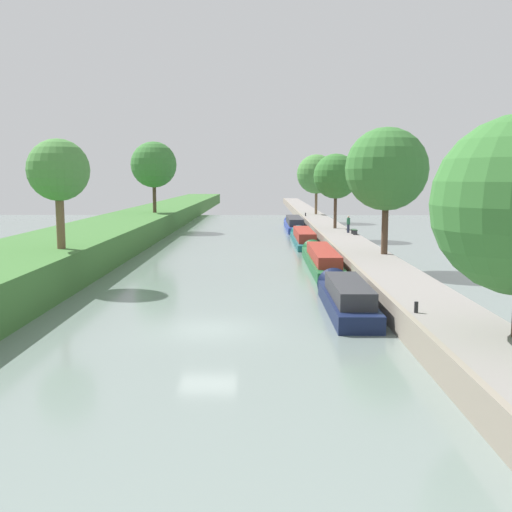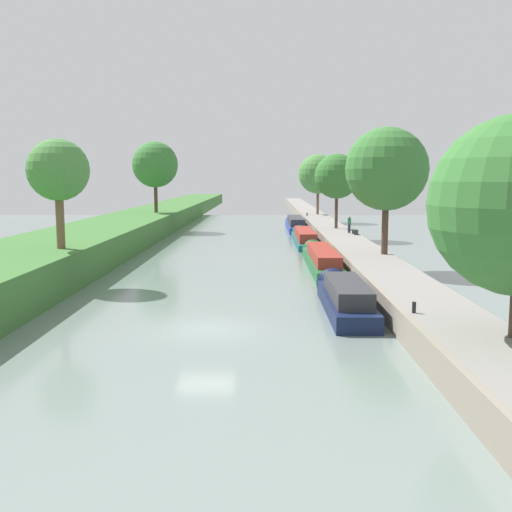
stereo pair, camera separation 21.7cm
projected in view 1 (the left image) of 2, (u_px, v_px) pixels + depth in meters
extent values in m
plane|color=slate|center=(208.00, 329.00, 26.36)|extent=(160.00, 160.00, 0.00)
cube|color=gray|center=(436.00, 316.00, 26.20)|extent=(3.38, 260.00, 1.20)
cube|color=gray|center=(394.00, 316.00, 26.21)|extent=(0.25, 260.00, 1.25)
cube|color=#141E42|center=(347.00, 304.00, 29.67)|extent=(2.00, 9.03, 0.79)
cube|color=#333338|center=(349.00, 290.00, 29.12)|extent=(1.64, 6.32, 0.80)
cone|color=#141E42|center=(335.00, 286.00, 34.74)|extent=(1.90, 1.20, 1.90)
cube|color=#1E6033|center=(322.00, 263.00, 43.82)|extent=(1.93, 14.01, 0.75)
cube|color=maroon|center=(323.00, 254.00, 43.03)|extent=(1.58, 9.81, 0.78)
cone|color=#1E6033|center=(313.00, 251.00, 51.34)|extent=(1.83, 1.16, 1.83)
cube|color=#195B60|center=(304.00, 241.00, 60.23)|extent=(1.96, 14.03, 0.56)
cube|color=maroon|center=(304.00, 234.00, 59.44)|extent=(1.61, 9.82, 0.89)
cone|color=#195B60|center=(299.00, 234.00, 67.77)|extent=(1.86, 1.18, 1.86)
cube|color=#283D93|center=(294.00, 226.00, 76.56)|extent=(2.08, 14.27, 0.74)
cube|color=#333338|center=(294.00, 221.00, 75.75)|extent=(1.70, 9.99, 0.87)
cone|color=#283D93|center=(291.00, 222.00, 84.25)|extent=(1.98, 1.25, 1.98)
cylinder|color=#4C3828|center=(385.00, 223.00, 42.39)|extent=(0.45, 0.45, 4.36)
sphere|color=#387533|center=(386.00, 169.00, 41.90)|extent=(5.78, 5.78, 5.78)
cylinder|color=#4C3828|center=(335.00, 209.00, 63.86)|extent=(0.33, 0.33, 4.19)
sphere|color=#33702D|center=(336.00, 176.00, 63.42)|extent=(4.72, 4.72, 4.72)
cylinder|color=brown|center=(316.00, 200.00, 88.09)|extent=(0.38, 0.38, 4.27)
sphere|color=#47843D|center=(316.00, 174.00, 87.61)|extent=(5.68, 5.68, 5.68)
cylinder|color=#4C3828|center=(154.00, 195.00, 73.63)|extent=(0.43, 0.43, 4.29)
sphere|color=#387533|center=(154.00, 165.00, 73.15)|extent=(5.54, 5.54, 5.54)
cylinder|color=brown|center=(60.00, 218.00, 36.46)|extent=(0.50, 0.50, 3.72)
sphere|color=#47843D|center=(58.00, 170.00, 36.09)|extent=(3.72, 3.72, 3.72)
cylinder|color=#282D42|center=(348.00, 229.00, 58.91)|extent=(0.26, 0.26, 0.82)
cylinder|color=#286647|center=(348.00, 221.00, 58.82)|extent=(0.34, 0.34, 0.62)
sphere|color=tan|center=(348.00, 217.00, 58.77)|extent=(0.22, 0.22, 0.22)
cylinder|color=black|center=(416.00, 307.00, 24.17)|extent=(0.16, 0.16, 0.45)
cylinder|color=black|center=(306.00, 214.00, 84.38)|extent=(0.16, 0.16, 0.45)
cube|color=#333338|center=(355.00, 233.00, 56.72)|extent=(0.40, 0.08, 0.41)
cube|color=#333338|center=(353.00, 232.00, 57.91)|extent=(0.40, 0.08, 0.41)
cube|color=#2D4733|center=(354.00, 230.00, 57.29)|extent=(0.44, 1.50, 0.06)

